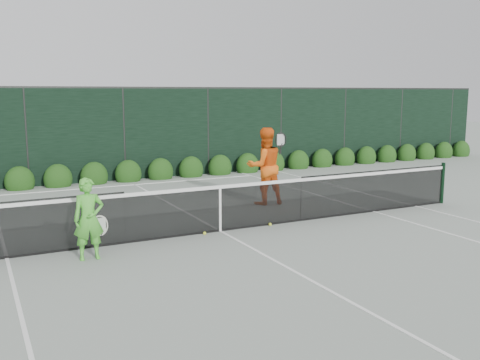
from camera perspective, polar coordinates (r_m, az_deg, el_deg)
name	(u,v)px	position (r m, az deg, el deg)	size (l,w,h in m)	color
ground	(220,231)	(11.24, -2.13, -5.49)	(80.00, 80.00, 0.00)	gray
tennis_net	(219,207)	(11.11, -2.26, -2.85)	(12.90, 0.10, 1.07)	black
player_woman	(89,219)	(9.61, -15.82, -4.02)	(0.62, 0.37, 1.43)	#51C239
player_man	(265,166)	(13.78, 2.67, 1.49)	(1.04, 0.85, 1.99)	orange
court_lines	(220,231)	(11.24, -2.13, -5.46)	(11.03, 23.83, 0.01)	white
windscreen_fence	(291,178)	(8.59, 5.42, 0.18)	(32.00, 21.07, 3.06)	black
hedge_row	(128,174)	(17.81, -11.83, 0.62)	(31.66, 0.65, 0.94)	#14380F
tennis_balls	(194,231)	(11.14, -4.93, -5.48)	(3.61, 0.74, 0.07)	yellow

